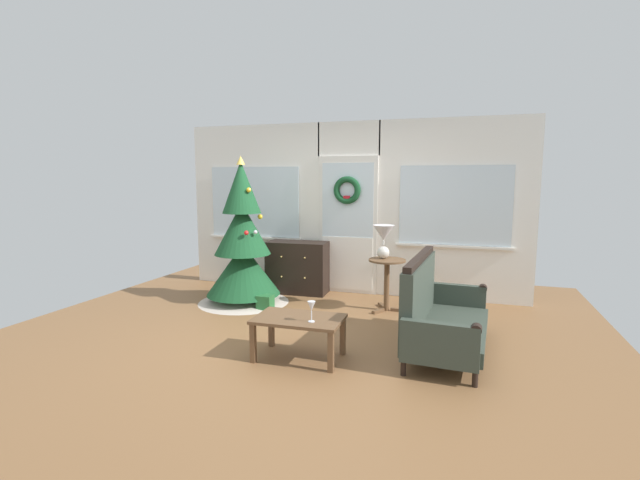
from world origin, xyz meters
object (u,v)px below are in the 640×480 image
object	(u,v)px
christmas_tree	(243,250)
wine_glass	(311,307)
settee_sofa	(437,314)
dresser_cabinet	(298,267)
side_table	(387,274)
coffee_table	(299,323)
gift_box	(265,302)
table_lamp	(384,237)

from	to	relation	value
christmas_tree	wine_glass	size ratio (longest dim) A/B	10.38
settee_sofa	dresser_cabinet	bearing A→B (deg)	141.32
settee_sofa	side_table	bearing A→B (deg)	120.76
dresser_cabinet	side_table	distance (m)	1.54
coffee_table	wine_glass	bearing A→B (deg)	-28.88
settee_sofa	coffee_table	xyz separation A→B (m)	(-1.25, -0.64, -0.03)
christmas_tree	gift_box	size ratio (longest dim) A/B	10.39
christmas_tree	settee_sofa	world-z (taller)	christmas_tree
christmas_tree	wine_glass	distance (m)	2.36
wine_glass	gift_box	xyz separation A→B (m)	(-1.16, 1.47, -0.45)
settee_sofa	coffee_table	distance (m)	1.40
settee_sofa	table_lamp	xyz separation A→B (m)	(-0.78, 1.25, 0.59)
gift_box	table_lamp	bearing A→B (deg)	18.84
settee_sofa	table_lamp	world-z (taller)	table_lamp
table_lamp	gift_box	world-z (taller)	table_lamp
coffee_table	table_lamp	bearing A→B (deg)	76.03
christmas_tree	table_lamp	distance (m)	1.94
wine_glass	gift_box	bearing A→B (deg)	128.14
side_table	coffee_table	distance (m)	1.93
settee_sofa	coffee_table	world-z (taller)	settee_sofa
christmas_tree	table_lamp	bearing A→B (deg)	7.68
settee_sofa	side_table	size ratio (longest dim) A/B	2.38
coffee_table	wine_glass	size ratio (longest dim) A/B	4.36
table_lamp	christmas_tree	bearing A→B (deg)	-172.32
coffee_table	gift_box	bearing A→B (deg)	125.77
side_table	gift_box	distance (m)	1.64
coffee_table	wine_glass	distance (m)	0.27
table_lamp	wine_glass	distance (m)	2.04
christmas_tree	side_table	world-z (taller)	christmas_tree
settee_sofa	gift_box	world-z (taller)	settee_sofa
settee_sofa	table_lamp	distance (m)	1.58
settee_sofa	wine_glass	xyz separation A→B (m)	(-1.09, -0.73, 0.17)
side_table	wine_glass	size ratio (longest dim) A/B	3.50
dresser_cabinet	table_lamp	xyz separation A→B (m)	(1.38, -0.48, 0.58)
dresser_cabinet	settee_sofa	xyz separation A→B (m)	(2.16, -1.73, -0.01)
side_table	settee_sofa	bearing A→B (deg)	-59.24
christmas_tree	dresser_cabinet	distance (m)	0.97
wine_glass	table_lamp	bearing A→B (deg)	81.06
gift_box	dresser_cabinet	bearing A→B (deg)	85.08
dresser_cabinet	gift_box	bearing A→B (deg)	-94.92
side_table	table_lamp	size ratio (longest dim) A/B	1.55
wine_glass	settee_sofa	bearing A→B (deg)	33.76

